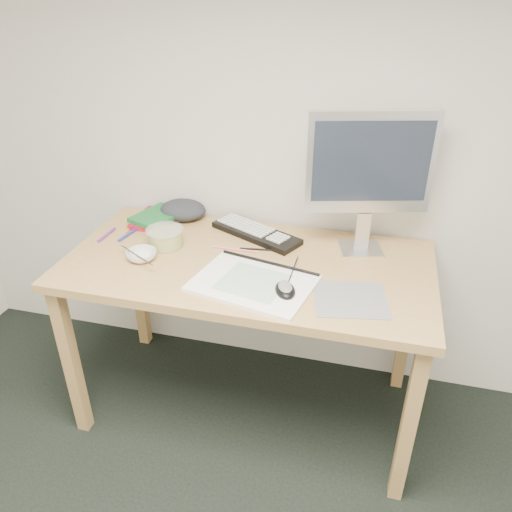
{
  "coord_description": "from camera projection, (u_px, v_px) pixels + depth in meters",
  "views": [
    {
      "loc": [
        0.21,
        -0.16,
        1.71
      ],
      "look_at": [
        -0.18,
        1.34,
        0.83
      ],
      "focal_mm": 35.0,
      "sensor_mm": 36.0,
      "label": 1
    }
  ],
  "objects": [
    {
      "name": "keyboard",
      "position": [
        256.0,
        233.0,
        2.09
      ],
      "size": [
        0.41,
        0.29,
        0.02
      ],
      "primitive_type": "cube",
      "rotation": [
        0.0,
        0.0,
        -0.46
      ],
      "color": "black",
      "rests_on": "desk"
    },
    {
      "name": "desk",
      "position": [
        247.0,
        280.0,
        1.95
      ],
      "size": [
        1.4,
        0.7,
        0.75
      ],
      "color": "tan",
      "rests_on": "ground"
    },
    {
      "name": "monitor",
      "position": [
        370.0,
        167.0,
        1.82
      ],
      "size": [
        0.46,
        0.18,
        0.55
      ],
      "rotation": [
        0.0,
        0.0,
        0.27
      ],
      "color": "silver",
      "rests_on": "desk"
    },
    {
      "name": "pencil_tan",
      "position": [
        264.0,
        263.0,
        1.89
      ],
      "size": [
        0.16,
        0.09,
        0.01
      ],
      "primitive_type": "cylinder",
      "rotation": [
        0.0,
        1.57,
        -0.5
      ],
      "color": "tan",
      "rests_on": "desk"
    },
    {
      "name": "pencil_pink",
      "position": [
        236.0,
        249.0,
        1.98
      ],
      "size": [
        0.2,
        0.01,
        0.01
      ],
      "primitive_type": "cylinder",
      "rotation": [
        0.0,
        1.57,
        -0.0
      ],
      "color": "pink",
      "rests_on": "desk"
    },
    {
      "name": "mousepad",
      "position": [
        351.0,
        299.0,
        1.68
      ],
      "size": [
        0.28,
        0.26,
        0.0
      ],
      "primitive_type": "cube",
      "rotation": [
        0.0,
        0.0,
        0.19
      ],
      "color": "gray",
      "rests_on": "desk"
    },
    {
      "name": "marker_purple",
      "position": [
        107.0,
        235.0,
        2.09
      ],
      "size": [
        0.02,
        0.13,
        0.01
      ],
      "primitive_type": "cylinder",
      "rotation": [
        0.0,
        1.57,
        1.52
      ],
      "color": "#6A2892",
      "rests_on": "desk"
    },
    {
      "name": "mouse",
      "position": [
        285.0,
        287.0,
        1.7
      ],
      "size": [
        0.1,
        0.13,
        0.04
      ],
      "primitive_type": "ellipsoid",
      "rotation": [
        0.0,
        0.0,
        0.39
      ],
      "color": "black",
      "rests_on": "sketchpad"
    },
    {
      "name": "cloth_lump",
      "position": [
        183.0,
        210.0,
        2.24
      ],
      "size": [
        0.19,
        0.17,
        0.07
      ],
      "primitive_type": "ellipsoid",
      "rotation": [
        0.0,
        0.0,
        -0.14
      ],
      "color": "#292C32",
      "rests_on": "desk"
    },
    {
      "name": "marker_blue",
      "position": [
        128.0,
        234.0,
        2.09
      ],
      "size": [
        0.03,
        0.13,
        0.01
      ],
      "primitive_type": "cylinder",
      "rotation": [
        0.0,
        1.57,
        1.39
      ],
      "color": "#1F2EA9",
      "rests_on": "desk"
    },
    {
      "name": "chopsticks",
      "position": [
        137.0,
        255.0,
        1.87
      ],
      "size": [
        0.19,
        0.12,
        0.02
      ],
      "primitive_type": "cylinder",
      "rotation": [
        0.0,
        1.57,
        -0.55
      ],
      "color": "silver",
      "rests_on": "rice_bowl"
    },
    {
      "name": "pencil_black",
      "position": [
        264.0,
        250.0,
        1.98
      ],
      "size": [
        0.2,
        0.03,
        0.01
      ],
      "primitive_type": "cylinder",
      "rotation": [
        0.0,
        1.57,
        0.13
      ],
      "color": "black",
      "rests_on": "desk"
    },
    {
      "name": "marker_orange",
      "position": [
        128.0,
        229.0,
        2.14
      ],
      "size": [
        0.03,
        0.12,
        0.01
      ],
      "primitive_type": "cylinder",
      "rotation": [
        0.0,
        1.57,
        1.75
      ],
      "color": "orange",
      "rests_on": "desk"
    },
    {
      "name": "book_red",
      "position": [
        155.0,
        219.0,
        2.21
      ],
      "size": [
        0.17,
        0.22,
        0.02
      ],
      "primitive_type": "cube",
      "rotation": [
        0.0,
        0.0,
        0.02
      ],
      "color": "maroon",
      "rests_on": "desk"
    },
    {
      "name": "rice_bowl",
      "position": [
        142.0,
        255.0,
        1.91
      ],
      "size": [
        0.14,
        0.14,
        0.04
      ],
      "primitive_type": "imported",
      "rotation": [
        0.0,
        0.0,
        0.24
      ],
      "color": "white",
      "rests_on": "desk"
    },
    {
      "name": "book_green",
      "position": [
        157.0,
        216.0,
        2.19
      ],
      "size": [
        0.22,
        0.25,
        0.02
      ],
      "primitive_type": "cube",
      "rotation": [
        0.0,
        0.0,
        -0.34
      ],
      "color": "#18632D",
      "rests_on": "book_red"
    },
    {
      "name": "sketchpad",
      "position": [
        253.0,
        283.0,
        1.76
      ],
      "size": [
        0.46,
        0.37,
        0.01
      ],
      "primitive_type": "cube",
      "rotation": [
        0.0,
        0.0,
        -0.21
      ],
      "color": "white",
      "rests_on": "desk"
    },
    {
      "name": "fruit_tub",
      "position": [
        165.0,
        237.0,
        2.0
      ],
      "size": [
        0.18,
        0.18,
        0.07
      ],
      "primitive_type": "cylinder",
      "rotation": [
        0.0,
        0.0,
        -0.19
      ],
      "color": "#EDC853",
      "rests_on": "desk"
    }
  ]
}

